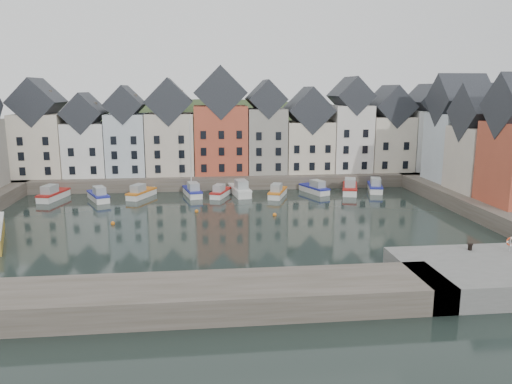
{
  "coord_description": "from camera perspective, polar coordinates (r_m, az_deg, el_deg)",
  "views": [
    {
      "loc": [
        -3.22,
        -56.55,
        15.99
      ],
      "look_at": [
        3.7,
        6.0,
        2.99
      ],
      "focal_mm": 35.0,
      "sensor_mm": 36.0,
      "label": 1
    }
  ],
  "objects": [
    {
      "name": "boat_f",
      "position": [
        76.76,
        -1.84,
        0.25
      ],
      "size": [
        3.23,
        7.28,
        2.7
      ],
      "rotation": [
        0.0,
        0.0,
        0.15
      ],
      "color": "silver",
      "rests_on": "ground"
    },
    {
      "name": "near_wall",
      "position": [
        38.27,
        -16.34,
        -11.89
      ],
      "size": [
        50.0,
        6.0,
        2.0
      ],
      "primitive_type": "cube",
      "color": "#494338",
      "rests_on": "ground"
    },
    {
      "name": "hillside",
      "position": [
        117.6,
        -4.49,
        -5.15
      ],
      "size": [
        153.6,
        70.4,
        64.0
      ],
      "color": "#26341A",
      "rests_on": "ground"
    },
    {
      "name": "boat_a",
      "position": [
        79.4,
        -22.2,
        -0.27
      ],
      "size": [
        3.5,
        6.86,
        2.52
      ],
      "rotation": [
        0.0,
        0.0,
        -0.23
      ],
      "color": "silver",
      "rests_on": "ground"
    },
    {
      "name": "far_terrace",
      "position": [
        85.09,
        -1.97,
        6.87
      ],
      "size": [
        72.37,
        8.16,
        17.78
      ],
      "color": "beige",
      "rests_on": "far_quay"
    },
    {
      "name": "boat_i",
      "position": [
        79.53,
        10.68,
        0.45
      ],
      "size": [
        4.11,
        7.34,
        2.69
      ],
      "rotation": [
        0.0,
        0.0,
        -0.29
      ],
      "color": "silver",
      "rests_on": "ground"
    },
    {
      "name": "near_quay",
      "position": [
        46.87,
        26.99,
        -8.3
      ],
      "size": [
        18.0,
        10.0,
        2.0
      ],
      "primitive_type": "cube",
      "color": "#60605E",
      "rests_on": "ground"
    },
    {
      "name": "far_quay",
      "position": [
        87.9,
        -4.12,
        1.82
      ],
      "size": [
        90.0,
        16.0,
        2.0
      ],
      "primitive_type": "cube",
      "color": "#494338",
      "rests_on": "ground"
    },
    {
      "name": "boat_b",
      "position": [
        76.48,
        -17.56,
        -0.41
      ],
      "size": [
        4.32,
        6.48,
        2.39
      ],
      "rotation": [
        0.0,
        0.0,
        0.42
      ],
      "color": "silver",
      "rests_on": "ground"
    },
    {
      "name": "boat_j",
      "position": [
        81.81,
        13.44,
        0.6
      ],
      "size": [
        3.6,
        6.79,
        2.49
      ],
      "rotation": [
        0.0,
        0.0,
        -0.26
      ],
      "color": "silver",
      "rests_on": "ground"
    },
    {
      "name": "mooring_buoys",
      "position": [
        63.88,
        -6.82,
        -2.77
      ],
      "size": [
        20.5,
        5.5,
        0.5
      ],
      "color": "orange",
      "rests_on": "ground"
    },
    {
      "name": "boat_c",
      "position": [
        76.88,
        -13.03,
        -0.11
      ],
      "size": [
        4.23,
        6.28,
        2.32
      ],
      "rotation": [
        0.0,
        0.0,
        -0.43
      ],
      "color": "silver",
      "rests_on": "ground"
    },
    {
      "name": "ground",
      "position": [
        58.85,
        -2.95,
        -4.11
      ],
      "size": [
        260.0,
        260.0,
        0.0
      ],
      "primitive_type": "plane",
      "color": "black",
      "rests_on": "ground"
    },
    {
      "name": "boat_d",
      "position": [
        76.64,
        -7.27,
        0.13
      ],
      "size": [
        3.23,
        6.55,
        12.0
      ],
      "rotation": [
        0.0,
        0.0,
        0.21
      ],
      "color": "silver",
      "rests_on": "ground"
    },
    {
      "name": "right_terrace",
      "position": [
        75.92,
        24.93,
        5.24
      ],
      "size": [
        8.3,
        24.25,
        16.36
      ],
      "color": "silver",
      "rests_on": "right_quay"
    },
    {
      "name": "life_ring_post",
      "position": [
        49.29,
        27.08,
        -5.09
      ],
      "size": [
        0.8,
        0.17,
        1.3
      ],
      "color": "gray",
      "rests_on": "near_quay"
    },
    {
      "name": "boat_g",
      "position": [
        75.5,
        2.46,
        -0.03
      ],
      "size": [
        3.84,
        6.31,
        2.32
      ],
      "rotation": [
        0.0,
        0.0,
        -0.35
      ],
      "color": "silver",
      "rests_on": "ground"
    },
    {
      "name": "mooring_bollard",
      "position": [
        48.32,
        23.27,
        -5.76
      ],
      "size": [
        0.48,
        0.48,
        0.56
      ],
      "color": "black",
      "rests_on": "near_quay"
    },
    {
      "name": "right_quay",
      "position": [
        73.41,
        27.1,
        -1.42
      ],
      "size": [
        14.0,
        54.0,
        2.0
      ],
      "primitive_type": "cube",
      "color": "#494338",
      "rests_on": "ground"
    },
    {
      "name": "boat_e",
      "position": [
        75.83,
        -4.08,
        -0.04
      ],
      "size": [
        3.67,
        5.86,
        2.15
      ],
      "rotation": [
        0.0,
        0.0,
        -0.37
      ],
      "color": "silver",
      "rests_on": "ground"
    },
    {
      "name": "boat_h",
      "position": [
        78.75,
        6.73,
        0.39
      ],
      "size": [
        3.99,
        6.35,
        2.34
      ],
      "rotation": [
        0.0,
        0.0,
        0.38
      ],
      "color": "silver",
      "rests_on": "ground"
    }
  ]
}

